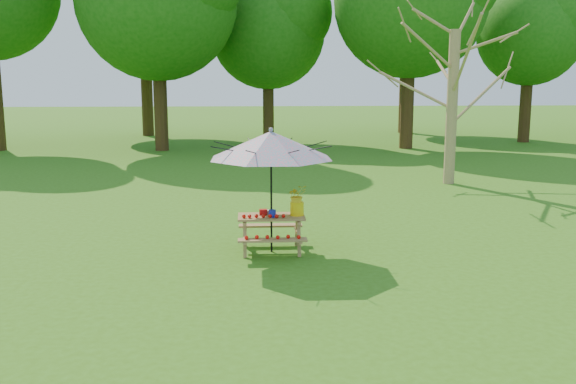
{
  "coord_description": "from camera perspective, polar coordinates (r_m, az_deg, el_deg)",
  "views": [
    {
      "loc": [
        -1.62,
        -7.54,
        3.16
      ],
      "look_at": [
        -0.94,
        3.74,
        1.1
      ],
      "focal_mm": 40.0,
      "sensor_mm": 36.0,
      "label": 1
    }
  ],
  "objects": [
    {
      "name": "picnic_table",
      "position": [
        11.63,
        -1.48,
        -3.77
      ],
      "size": [
        1.2,
        1.32,
        0.67
      ],
      "color": "olive",
      "rests_on": "ground"
    },
    {
      "name": "produce_bins",
      "position": [
        11.55,
        -1.77,
        -1.85
      ],
      "size": [
        0.29,
        0.4,
        0.13
      ],
      "color": "#B10E0E",
      "rests_on": "picnic_table"
    },
    {
      "name": "ground",
      "position": [
        8.33,
        8.23,
        -12.06
      ],
      "size": [
        120.0,
        120.0,
        0.0
      ],
      "primitive_type": "plane",
      "color": "#356713",
      "rests_on": "ground"
    },
    {
      "name": "patio_umbrella",
      "position": [
        11.34,
        -1.52,
        4.21
      ],
      "size": [
        2.94,
        2.94,
        2.26
      ],
      "color": "black",
      "rests_on": "ground"
    },
    {
      "name": "tomatoes_row",
      "position": [
        11.36,
        -2.21,
        -2.15
      ],
      "size": [
        0.77,
        0.13,
        0.07
      ],
      "primitive_type": null,
      "color": "red",
      "rests_on": "picnic_table"
    },
    {
      "name": "flower_bucket",
      "position": [
        11.52,
        0.81,
        -0.64
      ],
      "size": [
        0.41,
        0.39,
        0.55
      ],
      "color": "yellow",
      "rests_on": "picnic_table"
    }
  ]
}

